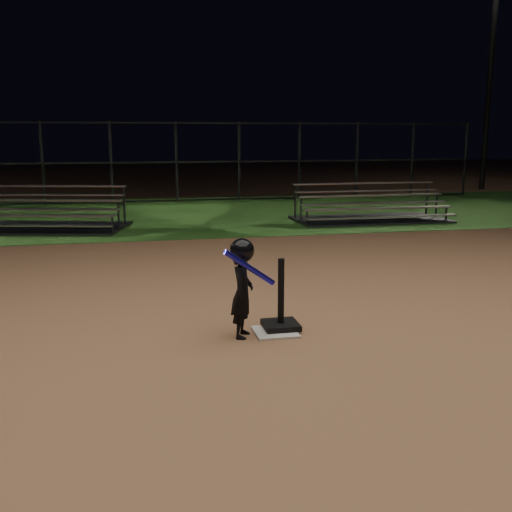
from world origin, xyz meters
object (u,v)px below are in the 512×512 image
(child_batter, at_px, (242,285))
(bleacher_right, at_px, (371,213))
(home_plate, at_px, (275,332))
(bleacher_left, at_px, (36,221))
(batting_tee, at_px, (281,315))
(light_pole_right, at_px, (492,57))

(child_batter, height_order, bleacher_right, child_batter)
(home_plate, relative_size, child_batter, 0.42)
(home_plate, bearing_deg, child_batter, -173.96)
(bleacher_left, bearing_deg, home_plate, -52.21)
(batting_tee, distance_m, bleacher_right, 8.76)
(home_plate, bearing_deg, light_pole_right, 51.23)
(home_plate, height_order, light_pole_right, light_pole_right)
(home_plate, relative_size, light_pole_right, 0.05)
(light_pole_right, bearing_deg, bleacher_left, -156.03)
(home_plate, bearing_deg, bleacher_right, 60.77)
(home_plate, height_order, bleacher_left, bleacher_left)
(home_plate, bearing_deg, bleacher_left, 113.99)
(home_plate, distance_m, bleacher_right, 8.88)
(batting_tee, height_order, bleacher_left, bleacher_left)
(home_plate, distance_m, batting_tee, 0.20)
(bleacher_right, bearing_deg, bleacher_left, 178.04)
(home_plate, xyz_separation_m, bleacher_left, (-3.57, 8.02, 0.19))
(bleacher_left, bearing_deg, batting_tee, -51.45)
(child_batter, height_order, light_pole_right, light_pole_right)
(batting_tee, bearing_deg, light_pole_right, 51.26)
(home_plate, xyz_separation_m, bleacher_right, (4.34, 7.75, 0.18))
(bleacher_left, distance_m, bleacher_right, 7.91)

